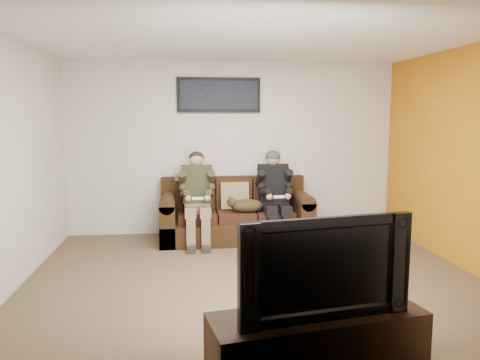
{
  "coord_description": "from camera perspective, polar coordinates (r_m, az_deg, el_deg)",
  "views": [
    {
      "loc": [
        -0.74,
        -4.87,
        1.78
      ],
      "look_at": [
        -0.02,
        1.2,
        0.95
      ],
      "focal_mm": 35.0,
      "sensor_mm": 36.0,
      "label": 1
    }
  ],
  "objects": [
    {
      "name": "person_right",
      "position": [
        6.72,
        4.25,
        -1.32
      ],
      "size": [
        0.51,
        0.86,
        1.29
      ],
      "color": "black",
      "rests_on": "sofa"
    },
    {
      "name": "throw_pillow",
      "position": [
        6.87,
        -0.65,
        -1.93
      ],
      "size": [
        0.41,
        0.2,
        0.41
      ],
      "primitive_type": "cube",
      "rotation": [
        -0.21,
        0.0,
        0.0
      ],
      "color": "#7F7553",
      "rests_on": "sofa"
    },
    {
      "name": "person_left",
      "position": [
        6.6,
        -5.24,
        -1.52
      ],
      "size": [
        0.51,
        0.87,
        1.29
      ],
      "color": "#896C56",
      "rests_on": "sofa"
    },
    {
      "name": "throw_blanket",
      "position": [
        7.02,
        -6.16,
        0.34
      ],
      "size": [
        0.44,
        0.22,
        0.08
      ],
      "primitive_type": "cube",
      "color": "gray",
      "rests_on": "sofa"
    },
    {
      "name": "floor",
      "position": [
        5.24,
        1.83,
        -12.14
      ],
      "size": [
        5.0,
        5.0,
        0.0
      ],
      "primitive_type": "plane",
      "color": "brown",
      "rests_on": "ground"
    },
    {
      "name": "sofa",
      "position": [
        6.89,
        -0.61,
        -4.39
      ],
      "size": [
        2.15,
        0.93,
        0.88
      ],
      "color": "black",
      "rests_on": "ground"
    },
    {
      "name": "framed_poster",
      "position": [
        7.11,
        -2.6,
        10.3
      ],
      "size": [
        1.25,
        0.05,
        0.52
      ],
      "color": "black",
      "rests_on": "wall_back"
    },
    {
      "name": "wall_right",
      "position": [
        5.87,
        26.82,
        2.21
      ],
      "size": [
        0.0,
        4.5,
        4.5
      ],
      "primitive_type": "plane",
      "rotation": [
        1.57,
        0.0,
        -1.57
      ],
      "color": "beige",
      "rests_on": "ground"
    },
    {
      "name": "wall_back",
      "position": [
        7.17,
        -0.81,
        3.9
      ],
      "size": [
        5.0,
        0.0,
        5.0
      ],
      "primitive_type": "plane",
      "rotation": [
        1.57,
        0.0,
        0.0
      ],
      "color": "beige",
      "rests_on": "ground"
    },
    {
      "name": "television",
      "position": [
        3.2,
        9.61,
        -10.08
      ],
      "size": [
        1.2,
        0.36,
        0.69
      ],
      "primitive_type": "imported",
      "rotation": [
        0.0,
        0.0,
        0.18
      ],
      "color": "black",
      "rests_on": "tv_stand"
    },
    {
      "name": "accent_wall_right",
      "position": [
        5.86,
        26.74,
        2.21
      ],
      "size": [
        0.0,
        4.5,
        4.5
      ],
      "primitive_type": "plane",
      "rotation": [
        1.57,
        0.0,
        -1.57
      ],
      "color": "#C27413",
      "rests_on": "ground"
    },
    {
      "name": "wall_left",
      "position": [
        5.2,
        -26.51,
        1.63
      ],
      "size": [
        0.0,
        4.5,
        4.5
      ],
      "primitive_type": "plane",
      "rotation": [
        1.57,
        0.0,
        1.57
      ],
      "color": "beige",
      "rests_on": "ground"
    },
    {
      "name": "tv_stand",
      "position": [
        3.42,
        9.38,
        -19.3
      ],
      "size": [
        1.54,
        0.73,
        0.46
      ],
      "primitive_type": "cube",
      "rotation": [
        0.0,
        0.0,
        0.18
      ],
      "color": "black",
      "rests_on": "ground"
    },
    {
      "name": "cat",
      "position": [
        6.64,
        0.71,
        -3.1
      ],
      "size": [
        0.66,
        0.26,
        0.24
      ],
      "color": "#4A3D1D",
      "rests_on": "sofa"
    },
    {
      "name": "wall_front",
      "position": [
        2.76,
        8.9,
        -2.35
      ],
      "size": [
        5.0,
        0.0,
        5.0
      ],
      "primitive_type": "plane",
      "rotation": [
        -1.57,
        0.0,
        0.0
      ],
      "color": "beige",
      "rests_on": "ground"
    },
    {
      "name": "ceiling",
      "position": [
        4.99,
        1.96,
        17.18
      ],
      "size": [
        5.0,
        5.0,
        0.0
      ],
      "primitive_type": "plane",
      "rotation": [
        3.14,
        0.0,
        0.0
      ],
      "color": "silver",
      "rests_on": "ground"
    }
  ]
}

